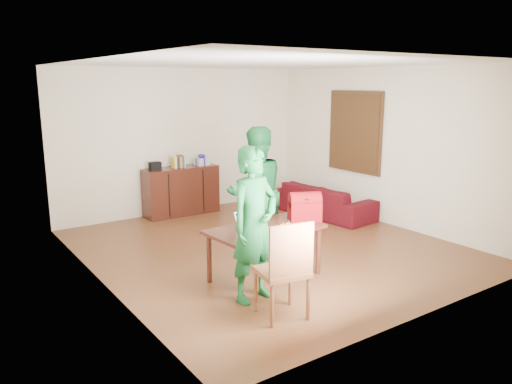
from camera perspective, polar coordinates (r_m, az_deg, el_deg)
room at (r=7.38m, az=0.97°, el=3.60°), size 5.20×5.70×2.90m
table at (r=6.26m, az=1.05°, el=-4.79°), size 1.47×0.90×0.67m
chair at (r=5.36m, az=3.02°, el=-11.00°), size 0.57×0.55×1.07m
person_near at (r=5.58m, az=-0.22°, el=-3.76°), size 0.71×0.52×1.77m
person_far at (r=7.03m, az=-0.05°, el=-0.01°), size 0.90×0.71×1.85m
laptop at (r=6.13m, az=-0.20°, el=-3.97°), size 0.38×0.31×0.23m
bananas at (r=5.91m, az=3.23°, el=-4.78°), size 0.18×0.15×0.06m
bottle at (r=5.97m, az=3.66°, el=-4.01°), size 0.07×0.07×0.18m
red_bag at (r=6.54m, az=5.59°, el=-2.01°), size 0.47×0.39×0.30m
sofa at (r=9.38m, az=7.77°, el=-0.95°), size 0.96×2.03×0.57m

